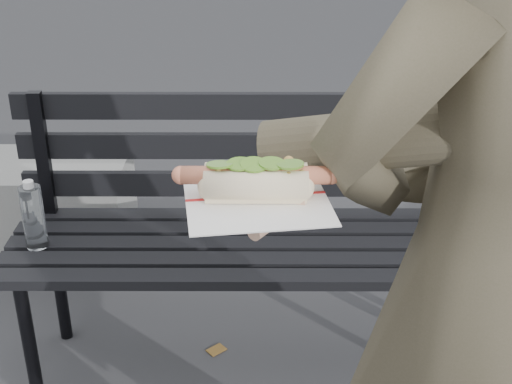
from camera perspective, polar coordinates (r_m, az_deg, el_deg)
park_bench at (r=2.16m, az=-0.17°, el=-2.06°), size 1.50×0.44×0.88m
person at (r=1.23m, az=18.30°, el=-7.23°), size 0.76×0.63×1.79m
held_hotdog at (r=1.02m, az=10.57°, el=3.38°), size 0.62×0.32×0.20m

